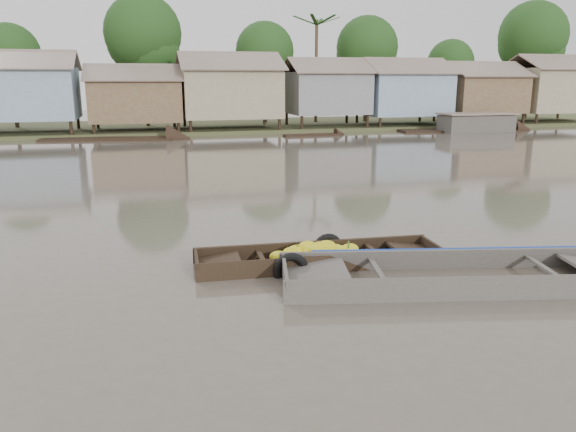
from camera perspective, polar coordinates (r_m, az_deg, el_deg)
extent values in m
plane|color=#524B3F|center=(10.99, 5.85, -5.70)|extent=(120.00, 120.00, 0.00)
cube|color=#384723|center=(42.99, -9.94, 8.77)|extent=(120.00, 12.00, 0.50)
cube|color=#7A92A8|center=(39.77, -25.17, 11.20)|extent=(6.20, 5.20, 3.20)
cube|color=brown|center=(38.39, -25.85, 14.16)|extent=(6.60, 3.02, 1.28)
cube|color=brown|center=(41.15, -25.13, 14.12)|extent=(6.60, 3.02, 1.28)
cube|color=brown|center=(39.20, -15.25, 11.25)|extent=(5.80, 4.60, 2.70)
cube|color=brown|center=(37.93, -15.43, 13.89)|extent=(6.20, 2.67, 1.14)
cube|color=brown|center=(40.42, -15.42, 13.86)|extent=(6.20, 2.67, 1.14)
cube|color=gray|center=(39.68, -5.96, 12.33)|extent=(6.50, 5.30, 3.30)
cube|color=brown|center=(38.27, -5.69, 15.43)|extent=(6.90, 3.08, 1.31)
cube|color=brown|center=(41.09, -6.36, 15.30)|extent=(6.90, 3.08, 1.31)
cube|color=slate|center=(41.36, 3.90, 12.36)|extent=(5.40, 4.70, 2.90)
cube|color=brown|center=(40.15, 4.54, 15.02)|extent=(5.80, 2.73, 1.17)
cube|color=brown|center=(42.55, 3.37, 14.97)|extent=(5.80, 2.73, 1.17)
cube|color=#7A92A8|center=(43.65, 11.55, 12.07)|extent=(6.00, 5.00, 3.10)
cube|color=brown|center=(42.43, 12.51, 14.68)|extent=(6.40, 2.90, 1.24)
cube|color=brown|center=(44.85, 10.89, 14.70)|extent=(6.40, 2.90, 1.24)
cube|color=brown|center=(46.87, 18.84, 11.66)|extent=(5.70, 4.90, 2.80)
cube|color=brown|center=(45.76, 19.96, 13.86)|extent=(6.10, 2.85, 1.21)
cube|color=brown|center=(47.97, 18.13, 13.97)|extent=(6.10, 2.85, 1.21)
cube|color=gray|center=(50.73, 25.13, 11.51)|extent=(6.30, 5.10, 3.40)
cube|color=brown|center=(49.68, 26.42, 13.84)|extent=(6.70, 2.96, 1.26)
cube|color=brown|center=(51.80, 24.39, 13.99)|extent=(6.70, 2.96, 1.26)
cylinder|color=#473323|center=(44.47, -26.07, 10.93)|extent=(0.28, 0.28, 4.90)
sphere|color=#123A16|center=(44.48, -26.47, 14.52)|extent=(4.20, 4.20, 4.20)
cylinder|color=#473323|center=(42.68, -14.23, 12.77)|extent=(0.28, 0.28, 6.30)
sphere|color=#123A16|center=(42.79, -14.53, 17.58)|extent=(5.40, 5.40, 5.40)
cylinder|color=#473323|center=(44.75, -2.35, 12.53)|extent=(0.28, 0.28, 5.25)
sphere|color=#123A16|center=(44.78, -2.39, 16.37)|extent=(4.50, 4.50, 4.50)
cylinder|color=#473323|center=(46.21, 7.90, 12.67)|extent=(0.28, 0.28, 5.60)
sphere|color=#123A16|center=(46.26, 8.04, 16.63)|extent=(4.80, 4.80, 4.80)
cylinder|color=#473323|center=(50.70, 15.99, 11.78)|extent=(0.28, 0.28, 4.55)
sphere|color=#123A16|center=(50.69, 16.20, 14.71)|extent=(3.90, 3.90, 3.90)
cylinder|color=#473323|center=(53.77, 23.21, 12.42)|extent=(0.28, 0.28, 6.65)
sphere|color=#123A16|center=(53.88, 23.61, 16.45)|extent=(5.70, 5.70, 5.70)
cylinder|color=#473323|center=(45.30, 2.88, 14.28)|extent=(0.24, 0.24, 8.00)
cube|color=black|center=(11.45, 3.14, -5.27)|extent=(4.93, 1.21, 0.08)
cube|color=black|center=(11.88, 2.50, -3.58)|extent=(4.99, 0.43, 0.46)
cube|color=black|center=(10.90, 3.86, -5.22)|extent=(4.99, 0.43, 0.46)
cube|color=black|center=(12.21, 14.33, -3.52)|extent=(0.12, 1.08, 0.44)
cube|color=black|center=(12.02, 12.52, -3.42)|extent=(0.90, 0.98, 0.18)
cube|color=black|center=(11.05, -9.25, -5.11)|extent=(0.12, 1.08, 0.44)
cube|color=black|center=(11.05, -7.05, -4.72)|extent=(0.90, 0.98, 0.18)
cube|color=black|center=(11.13, -2.69, -4.29)|extent=(0.16, 1.04, 0.05)
cube|color=black|center=(11.70, 8.71, -3.54)|extent=(0.16, 1.04, 0.05)
ellipsoid|color=yellow|center=(11.46, 2.24, -3.42)|extent=(0.37, 0.27, 0.22)
ellipsoid|color=yellow|center=(11.06, 0.08, -4.45)|extent=(0.41, 0.30, 0.25)
ellipsoid|color=yellow|center=(11.05, 1.90, -4.14)|extent=(0.32, 0.23, 0.19)
ellipsoid|color=yellow|center=(11.37, 4.79, -3.42)|extent=(0.38, 0.27, 0.23)
ellipsoid|color=yellow|center=(11.52, 1.63, -3.31)|extent=(0.33, 0.24, 0.19)
ellipsoid|color=yellow|center=(11.52, 2.24, -3.50)|extent=(0.34, 0.24, 0.20)
ellipsoid|color=yellow|center=(11.07, 0.51, -4.41)|extent=(0.37, 0.27, 0.22)
ellipsoid|color=yellow|center=(11.26, 0.30, -3.70)|extent=(0.35, 0.26, 0.21)
ellipsoid|color=yellow|center=(10.95, -0.40, -5.13)|extent=(0.33, 0.24, 0.20)
ellipsoid|color=yellow|center=(11.28, 0.87, -3.57)|extent=(0.42, 0.30, 0.25)
ellipsoid|color=yellow|center=(11.69, 3.86, -3.43)|extent=(0.36, 0.26, 0.21)
ellipsoid|color=yellow|center=(11.29, 1.97, -3.12)|extent=(0.39, 0.28, 0.23)
ellipsoid|color=yellow|center=(11.42, 6.55, -3.76)|extent=(0.38, 0.28, 0.23)
ellipsoid|color=yellow|center=(11.39, 2.03, -3.47)|extent=(0.37, 0.26, 0.22)
ellipsoid|color=yellow|center=(11.17, 2.93, -3.47)|extent=(0.39, 0.28, 0.23)
ellipsoid|color=yellow|center=(11.12, 3.96, -4.53)|extent=(0.34, 0.24, 0.20)
ellipsoid|color=yellow|center=(11.42, 2.80, -3.36)|extent=(0.39, 0.28, 0.23)
ellipsoid|color=yellow|center=(11.30, -1.00, -4.12)|extent=(0.38, 0.27, 0.22)
ellipsoid|color=yellow|center=(11.01, 0.52, -4.81)|extent=(0.40, 0.29, 0.24)
ellipsoid|color=yellow|center=(11.72, 6.28, -3.36)|extent=(0.41, 0.29, 0.24)
ellipsoid|color=yellow|center=(11.34, 7.68, -4.38)|extent=(0.35, 0.25, 0.20)
ellipsoid|color=yellow|center=(11.30, 5.34, -3.45)|extent=(0.32, 0.23, 0.19)
ellipsoid|color=yellow|center=(11.17, -0.87, -4.64)|extent=(0.32, 0.23, 0.19)
ellipsoid|color=yellow|center=(11.22, 2.31, -3.63)|extent=(0.39, 0.28, 0.23)
ellipsoid|color=yellow|center=(11.26, 3.59, -3.59)|extent=(0.37, 0.27, 0.22)
ellipsoid|color=yellow|center=(11.74, 5.53, -3.52)|extent=(0.36, 0.26, 0.21)
ellipsoid|color=yellow|center=(11.17, -0.50, -4.23)|extent=(0.42, 0.30, 0.25)
ellipsoid|color=yellow|center=(11.73, 3.98, -3.43)|extent=(0.34, 0.25, 0.20)
ellipsoid|color=yellow|center=(11.00, 0.31, -4.76)|extent=(0.41, 0.29, 0.24)
ellipsoid|color=yellow|center=(11.32, 3.90, -3.10)|extent=(0.42, 0.31, 0.25)
ellipsoid|color=yellow|center=(11.39, 3.20, -3.07)|extent=(0.32, 0.23, 0.19)
ellipsoid|color=yellow|center=(11.23, 4.15, -3.85)|extent=(0.36, 0.26, 0.21)
cylinder|color=#3F6626|center=(11.21, 0.98, -3.27)|extent=(0.04, 0.04, 0.16)
cylinder|color=#3F6626|center=(11.35, 4.03, -3.07)|extent=(0.04, 0.04, 0.16)
cylinder|color=#3F6626|center=(11.48, 6.17, -2.94)|extent=(0.04, 0.04, 0.16)
torus|color=black|center=(12.02, 4.06, -3.30)|extent=(0.67, 0.20, 0.66)
torus|color=black|center=(10.67, 0.27, -5.51)|extent=(0.70, 0.20, 0.69)
cube|color=#3F3935|center=(10.88, 17.20, -6.93)|extent=(6.65, 2.69, 0.08)
cube|color=#3F3935|center=(11.51, 15.94, -4.51)|extent=(6.54, 1.50, 0.53)
cube|color=#3F3935|center=(10.11, 18.83, -7.30)|extent=(6.54, 1.50, 0.53)
cube|color=#3F3935|center=(10.16, -0.30, -6.43)|extent=(0.39, 1.60, 0.50)
cube|color=#3F3935|center=(10.18, 2.90, -6.03)|extent=(1.39, 1.60, 0.22)
cube|color=#3F3935|center=(10.34, 9.18, -5.62)|extent=(0.41, 1.55, 0.05)
cube|color=#3F3935|center=(11.40, 24.70, -4.89)|extent=(0.41, 1.55, 0.05)
cube|color=#665E54|center=(10.87, 17.22, -6.76)|extent=(5.11, 2.25, 0.02)
cube|color=#0F3096|center=(11.50, 15.92, -3.46)|extent=(5.28, 1.17, 0.13)
cube|color=black|center=(36.73, 2.39, 8.05)|extent=(3.69, 0.97, 0.35)
cube|color=black|center=(41.66, 16.99, 8.16)|extent=(8.63, 2.83, 0.35)
cube|color=black|center=(36.00, -17.85, 7.28)|extent=(8.00, 3.07, 0.35)
cube|color=black|center=(41.57, 18.57, 8.86)|extent=(5.00, 2.00, 1.20)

